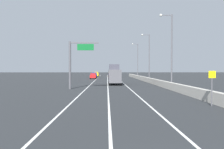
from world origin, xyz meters
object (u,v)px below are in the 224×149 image
at_px(car_red_1, 93,76).
at_px(overhead_sign_gantry, 75,59).
at_px(speed_advisory_sign, 212,85).
at_px(car_yellow_0, 97,74).
at_px(car_blue_2, 94,75).
at_px(box_truck, 114,75).
at_px(lamp_post_right_second, 170,47).
at_px(lamp_post_right_third, 148,55).
at_px(lamp_post_right_fourth, 137,59).

bearing_deg(car_red_1, overhead_sign_gantry, -90.97).
distance_m(speed_advisory_sign, car_yellow_0, 80.57).
bearing_deg(car_red_1, car_yellow_0, 89.62).
bearing_deg(car_blue_2, speed_advisory_sign, -78.85).
xyz_separation_m(car_blue_2, box_truck, (6.09, -39.49, 0.94)).
bearing_deg(speed_advisory_sign, lamp_post_right_second, 85.96).
bearing_deg(overhead_sign_gantry, car_red_1, 89.03).
distance_m(lamp_post_right_third, lamp_post_right_fourth, 22.68).
relative_size(speed_advisory_sign, lamp_post_right_fourth, 0.25).
xyz_separation_m(speed_advisory_sign, car_yellow_0, (-13.22, 79.47, -0.77)).
relative_size(lamp_post_right_third, lamp_post_right_fourth, 1.00).
bearing_deg(car_blue_2, car_red_1, -89.25).
distance_m(speed_advisory_sign, lamp_post_right_fourth, 64.34).
relative_size(lamp_post_right_second, car_red_1, 2.70).
distance_m(car_red_1, car_blue_2, 10.77).
relative_size(lamp_post_right_third, car_blue_2, 2.68).
distance_m(lamp_post_right_fourth, car_blue_2, 16.71).
xyz_separation_m(lamp_post_right_fourth, box_truck, (-8.93, -35.08, -4.91)).
xyz_separation_m(lamp_post_right_second, lamp_post_right_fourth, (0.19, 45.36, 0.00)).
distance_m(car_yellow_0, car_red_1, 21.71).
height_order(lamp_post_right_second, car_yellow_0, lamp_post_right_second).
bearing_deg(box_truck, speed_advisory_sign, -75.69).
height_order(lamp_post_right_fourth, car_red_1, lamp_post_right_fourth).
bearing_deg(lamp_post_right_fourth, car_yellow_0, 133.84).
relative_size(car_red_1, car_blue_2, 0.99).
relative_size(lamp_post_right_fourth, car_yellow_0, 2.96).
xyz_separation_m(lamp_post_right_third, box_truck, (-9.01, -12.40, -4.91)).
bearing_deg(speed_advisory_sign, box_truck, 104.31).
bearing_deg(car_yellow_0, box_truck, -83.43).
distance_m(car_blue_2, box_truck, 39.96).
height_order(lamp_post_right_second, lamp_post_right_third, same).
distance_m(car_yellow_0, car_blue_2, 10.95).
bearing_deg(lamp_post_right_second, car_blue_2, 106.59).
bearing_deg(car_yellow_0, lamp_post_right_third, -68.71).
relative_size(lamp_post_right_third, car_red_1, 2.70).
height_order(overhead_sign_gantry, car_blue_2, overhead_sign_gantry).
height_order(lamp_post_right_second, car_red_1, lamp_post_right_second).
bearing_deg(lamp_post_right_fourth, car_blue_2, 163.66).
distance_m(lamp_post_right_second, car_blue_2, 52.26).
xyz_separation_m(lamp_post_right_third, car_red_1, (-14.97, 16.32, -5.86)).
bearing_deg(lamp_post_right_fourth, car_red_1, -156.86).
height_order(overhead_sign_gantry, speed_advisory_sign, overhead_sign_gantry).
relative_size(overhead_sign_gantry, lamp_post_right_second, 0.62).
relative_size(lamp_post_right_third, car_yellow_0, 2.96).
distance_m(lamp_post_right_fourth, box_truck, 36.53).
relative_size(speed_advisory_sign, lamp_post_right_second, 0.25).
distance_m(speed_advisory_sign, car_red_1, 59.29).
relative_size(lamp_post_right_second, car_blue_2, 2.68).
distance_m(lamp_post_right_fourth, car_yellow_0, 22.06).
xyz_separation_m(overhead_sign_gantry, box_truck, (6.62, 11.01, -2.84)).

